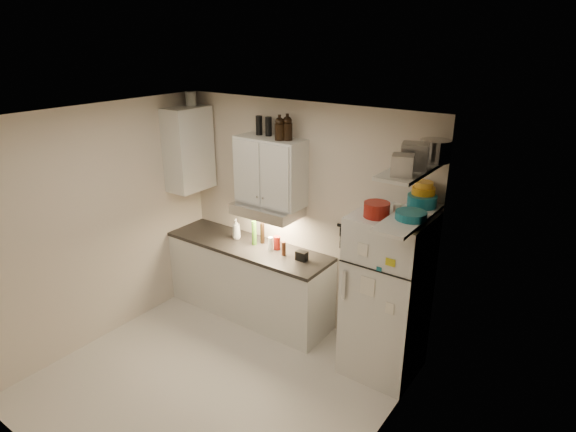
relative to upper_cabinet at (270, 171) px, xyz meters
The scene contains 36 objects.
floor 2.29m from the upper_cabinet, 77.33° to the right, with size 3.20×3.00×0.02m, color beige.
ceiling 1.58m from the upper_cabinet, 77.33° to the right, with size 3.20×3.00×0.02m, color silver.
back_wall 0.63m from the upper_cabinet, 30.26° to the left, with size 3.20×0.02×2.60m, color beige.
left_wall 1.94m from the upper_cabinet, 134.46° to the right, with size 0.02×3.00×2.60m, color beige.
right_wall 2.39m from the upper_cabinet, 34.95° to the right, with size 0.02×3.00×2.60m, color beige.
base_cabinet 1.41m from the upper_cabinet, 151.63° to the right, with size 2.10×0.60×0.88m, color silver.
countertop 0.97m from the upper_cabinet, 151.63° to the right, with size 2.10×0.62×0.04m, color black.
upper_cabinet is the anchor object (origin of this frame).
side_cabinet 1.15m from the upper_cabinet, behind, with size 0.33×0.55×1.00m, color silver.
range_hood 0.44m from the upper_cabinet, 90.00° to the right, with size 0.76×0.46×0.12m, color silver.
fridge 1.84m from the upper_cabinet, ahead, with size 0.70×0.68×1.70m, color silver.
shelf_hi 1.82m from the upper_cabinet, 10.05° to the right, with size 0.30×0.95×0.03m, color silver.
shelf_lo 1.78m from the upper_cabinet, 10.05° to the right, with size 0.30×0.95×0.03m, color silver.
knife_strip 1.13m from the upper_cabinet, ahead, with size 0.42×0.02×0.03m, color black.
dutch_oven 1.47m from the upper_cabinet, 12.01° to the right, with size 0.24×0.24×0.14m, color maroon.
book_stack 1.82m from the upper_cabinet, 10.84° to the right, with size 0.18×0.23×0.08m, color gold.
spice_jar 1.60m from the upper_cabinet, ahead, with size 0.07×0.07×0.11m, color silver.
stock_pot 1.89m from the upper_cabinet, ahead, with size 0.27×0.27×0.19m, color silver.
tin_a 1.87m from the upper_cabinet, 11.72° to the right, with size 0.21×0.19×0.21m, color #AAAAAD.
tin_b 1.93m from the upper_cabinet, 19.09° to the right, with size 0.17×0.17×0.17m, color #AAAAAD.
bowl_teal 1.74m from the upper_cabinet, ahead, with size 0.27×0.27×0.11m, color #156577.
bowl_orange 1.74m from the upper_cabinet, ahead, with size 0.21×0.21×0.06m, color orange.
bowl_yellow 1.74m from the upper_cabinet, ahead, with size 0.17×0.17×0.05m, color gold.
plates 1.83m from the upper_cabinet, 11.68° to the right, with size 0.27×0.27×0.07m, color #156577.
growler_a 0.53m from the upper_cabinet, 14.67° to the right, with size 0.11×0.11×0.25m, color black, non-canonical shape.
growler_b 0.55m from the upper_cabinet, ahead, with size 0.11×0.11×0.26m, color black, non-canonical shape.
thermos_a 0.49m from the upper_cabinet, 135.14° to the left, with size 0.07×0.07×0.21m, color black.
thermos_b 0.52m from the upper_cabinet, 162.85° to the left, with size 0.07×0.07×0.21m, color black.
side_jar 1.37m from the upper_cabinet, behind, with size 0.13×0.13×0.17m, color silver.
soap_bottle 0.90m from the upper_cabinet, behind, with size 0.11×0.11×0.28m, color silver.
pepper_mill 0.87m from the upper_cabinet, 24.44° to the right, with size 0.05×0.05×0.16m, color brown.
oil_bottle 0.79m from the upper_cabinet, 154.10° to the right, with size 0.06×0.06×0.29m, color #3E731C.
vinegar_bottle 0.79m from the upper_cabinet, behind, with size 0.05×0.05×0.25m, color black.
clear_bottle 0.83m from the upper_cabinet, 56.71° to the right, with size 0.05×0.05×0.16m, color silver.
red_jar 0.83m from the upper_cabinet, 18.98° to the right, with size 0.08×0.08×0.16m, color maroon.
caddy 1.00m from the upper_cabinet, 12.45° to the right, with size 0.12×0.09×0.10m, color black.
Camera 1 is at (2.85, -2.75, 3.26)m, focal length 30.00 mm.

